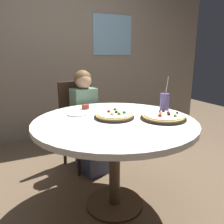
# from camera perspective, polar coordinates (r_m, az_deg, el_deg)

# --- Properties ---
(ground_plane) EXTENTS (8.00, 8.00, 0.00)m
(ground_plane) POSITION_cam_1_polar(r_m,az_deg,el_deg) (2.10, 0.62, -22.00)
(ground_plane) COLOR brown
(wall_with_window) EXTENTS (5.20, 0.14, 2.90)m
(wall_with_window) POSITION_cam_1_polar(r_m,az_deg,el_deg) (3.54, -13.56, 17.31)
(wall_with_window) COLOR gray
(wall_with_window) RESTS_ON ground_plane
(dining_table) EXTENTS (1.25, 1.25, 0.75)m
(dining_table) POSITION_cam_1_polar(r_m,az_deg,el_deg) (1.79, 0.68, -4.81)
(dining_table) COLOR silver
(dining_table) RESTS_ON ground_plane
(chair_wooden) EXTENTS (0.47, 0.47, 0.95)m
(chair_wooden) POSITION_cam_1_polar(r_m,az_deg,el_deg) (2.60, -8.00, -1.76)
(chair_wooden) COLOR #382619
(chair_wooden) RESTS_ON ground_plane
(diner_child) EXTENTS (0.32, 0.43, 1.08)m
(diner_child) POSITION_cam_1_polar(r_m,az_deg,el_deg) (2.46, -6.00, -3.77)
(diner_child) COLOR #3F4766
(diner_child) RESTS_ON ground_plane
(pizza_veggie) EXTENTS (0.32, 0.32, 0.05)m
(pizza_veggie) POSITION_cam_1_polar(r_m,az_deg,el_deg) (1.81, 0.54, -0.97)
(pizza_veggie) COLOR black
(pizza_veggie) RESTS_ON dining_table
(pizza_cheese) EXTENTS (0.35, 0.35, 0.05)m
(pizza_cheese) POSITION_cam_1_polar(r_m,az_deg,el_deg) (1.82, 12.71, -1.24)
(pizza_cheese) COLOR black
(pizza_cheese) RESTS_ON dining_table
(soda_cup) EXTENTS (0.08, 0.08, 0.31)m
(soda_cup) POSITION_cam_1_polar(r_m,az_deg,el_deg) (2.05, 13.02, 2.35)
(soda_cup) COLOR #6659A5
(soda_cup) RESTS_ON dining_table
(sauce_bowl) EXTENTS (0.07, 0.07, 0.04)m
(sauce_bowl) POSITION_cam_1_polar(r_m,az_deg,el_deg) (2.12, -6.67, 1.34)
(sauce_bowl) COLOR brown
(sauce_bowl) RESTS_ON dining_table
(plate_small) EXTENTS (0.18, 0.18, 0.01)m
(plate_small) POSITION_cam_1_polar(r_m,az_deg,el_deg) (1.93, -8.56, -0.46)
(plate_small) COLOR white
(plate_small) RESTS_ON dining_table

